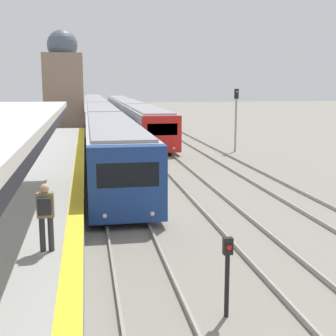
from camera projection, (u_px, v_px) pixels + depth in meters
person_on_platform at (45, 212)px, 11.09m from camera, size 0.40×0.40×1.66m
train_near at (98, 115)px, 48.84m from camera, size 2.67×68.96×2.97m
train_far at (129, 112)px, 55.11m from camera, size 2.65×49.10×2.87m
signal_post_near at (227, 268)px, 9.76m from camera, size 0.20×0.21×1.75m
signal_mast_far at (236, 112)px, 33.56m from camera, size 0.28×0.29×4.51m
distant_domed_building at (64, 82)px, 52.85m from camera, size 4.37×4.37×10.79m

